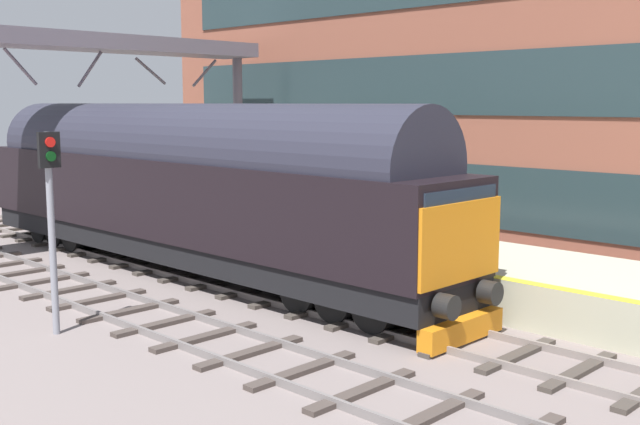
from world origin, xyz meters
TOP-DOWN VIEW (x-y plane):
  - ground_plane at (0.00, 0.00)m, footprint 140.00×140.00m
  - track_main at (0.00, 0.00)m, footprint 2.50×60.00m
  - track_adjacent_west at (-3.36, -0.00)m, footprint 2.50×60.00m
  - station_platform at (3.60, 0.00)m, footprint 4.00×44.00m
  - diesel_locomotive at (0.00, 6.62)m, footprint 2.74×18.42m
  - signal_post_mid at (-5.28, 3.84)m, footprint 0.44×0.22m
  - waiting_passenger at (3.20, 2.87)m, footprint 0.35×0.51m
  - overhead_footbridge at (0.37, 12.20)m, footprint 12.66×2.00m

SIDE VIEW (x-z plane):
  - ground_plane at x=0.00m, z-range 0.00..0.00m
  - track_main at x=0.00m, z-range -0.02..0.13m
  - track_adjacent_west at x=-3.36m, z-range -0.02..0.13m
  - station_platform at x=3.60m, z-range 0.00..1.01m
  - waiting_passenger at x=3.20m, z-range 1.17..2.81m
  - diesel_locomotive at x=0.00m, z-range 0.14..4.82m
  - signal_post_mid at x=-5.28m, z-range 0.53..4.66m
  - overhead_footbridge at x=0.37m, z-range 2.79..9.66m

